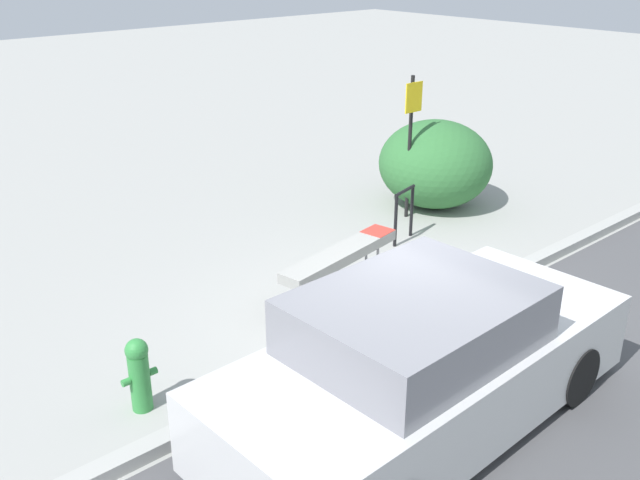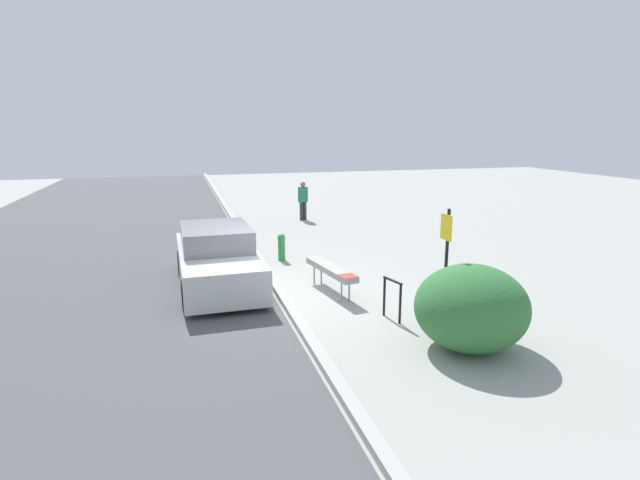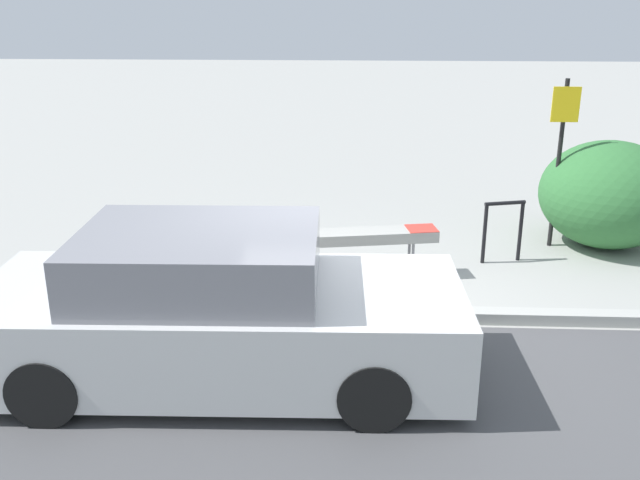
% 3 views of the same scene
% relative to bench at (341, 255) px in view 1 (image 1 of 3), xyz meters
% --- Properties ---
extents(ground_plane, '(60.00, 60.00, 0.00)m').
position_rel_bench_xyz_m(ground_plane, '(-0.11, -1.17, -0.54)').
color(ground_plane, '#9E9E99').
extents(curb, '(60.00, 0.20, 0.13)m').
position_rel_bench_xyz_m(curb, '(-0.11, -1.17, -0.47)').
color(curb, '#A8A8A3').
rests_on(curb, ground_plane).
extents(bench, '(2.02, 0.68, 0.62)m').
position_rel_bench_xyz_m(bench, '(0.00, 0.00, 0.00)').
color(bench, gray).
rests_on(bench, ground_plane).
extents(bike_rack, '(0.55, 0.18, 0.83)m').
position_rel_bench_xyz_m(bike_rack, '(1.90, 0.66, -0.04)').
color(bike_rack, black).
rests_on(bike_rack, ground_plane).
extents(sign_post, '(0.36, 0.08, 2.30)m').
position_rel_bench_xyz_m(sign_post, '(2.71, 1.32, 0.84)').
color(sign_post, black).
rests_on(sign_post, ground_plane).
extents(fire_hydrant, '(0.36, 0.22, 0.77)m').
position_rel_bench_xyz_m(fire_hydrant, '(-3.10, -0.51, -0.13)').
color(fire_hydrant, '#338C3F').
rests_on(fire_hydrant, ground_plane).
extents(shrub_hedge, '(1.87, 1.91, 1.46)m').
position_rel_bench_xyz_m(shrub_hedge, '(3.46, 1.40, 0.19)').
color(shrub_hedge, '#337038').
rests_on(shrub_hedge, ground_plane).
extents(parked_car_near, '(4.36, 1.86, 1.41)m').
position_rel_bench_xyz_m(parked_car_near, '(-1.26, -2.44, 0.11)').
color(parked_car_near, black).
rests_on(parked_car_near, ground_plane).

